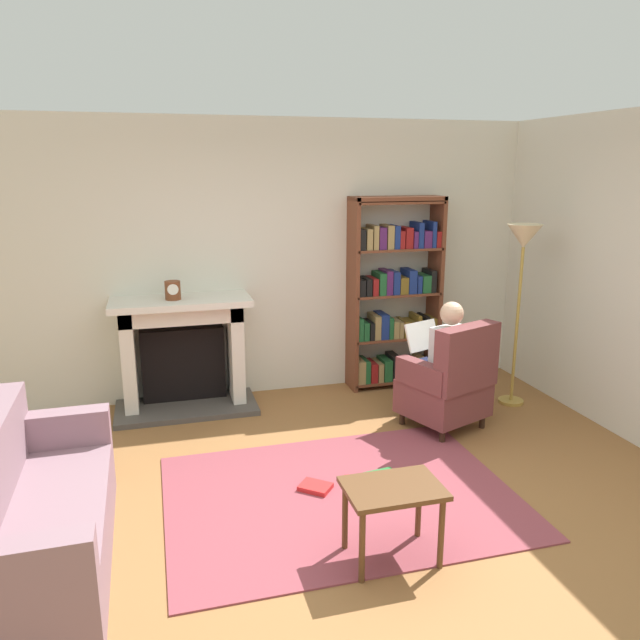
{
  "coord_description": "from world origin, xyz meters",
  "views": [
    {
      "loc": [
        -1.16,
        -3.38,
        2.25
      ],
      "look_at": [
        0.1,
        1.2,
        1.05
      ],
      "focal_mm": 34.37,
      "sensor_mm": 36.0,
      "label": 1
    }
  ],
  "objects_px": {
    "armchair_reading": "(450,383)",
    "sofa_floral": "(31,517)",
    "side_table": "(393,498)",
    "floor_lamp": "(523,253)",
    "mantel_clock": "(173,290)",
    "bookshelf": "(394,296)",
    "seated_reader": "(441,358)",
    "fireplace": "(183,349)"
  },
  "relations": [
    {
      "from": "armchair_reading",
      "to": "seated_reader",
      "type": "bearing_deg",
      "value": -90.0
    },
    {
      "from": "mantel_clock",
      "to": "bookshelf",
      "type": "height_order",
      "value": "bookshelf"
    },
    {
      "from": "mantel_clock",
      "to": "seated_reader",
      "type": "relative_size",
      "value": 0.15
    },
    {
      "from": "bookshelf",
      "to": "sofa_floral",
      "type": "bearing_deg",
      "value": -143.45
    },
    {
      "from": "mantel_clock",
      "to": "armchair_reading",
      "type": "relative_size",
      "value": 0.17
    },
    {
      "from": "bookshelf",
      "to": "floor_lamp",
      "type": "xyz_separation_m",
      "value": [
        0.93,
        -0.8,
        0.52
      ]
    },
    {
      "from": "mantel_clock",
      "to": "seated_reader",
      "type": "height_order",
      "value": "mantel_clock"
    },
    {
      "from": "bookshelf",
      "to": "seated_reader",
      "type": "xyz_separation_m",
      "value": [
        0.01,
        -1.08,
        -0.33
      ]
    },
    {
      "from": "side_table",
      "to": "floor_lamp",
      "type": "bearing_deg",
      "value": 44.02
    },
    {
      "from": "bookshelf",
      "to": "floor_lamp",
      "type": "relative_size",
      "value": 1.13
    },
    {
      "from": "seated_reader",
      "to": "floor_lamp",
      "type": "xyz_separation_m",
      "value": [
        0.92,
        0.28,
        0.85
      ]
    },
    {
      "from": "armchair_reading",
      "to": "floor_lamp",
      "type": "distance_m",
      "value": 1.42
    },
    {
      "from": "fireplace",
      "to": "armchair_reading",
      "type": "relative_size",
      "value": 1.34
    },
    {
      "from": "seated_reader",
      "to": "floor_lamp",
      "type": "relative_size",
      "value": 0.66
    },
    {
      "from": "mantel_clock",
      "to": "sofa_floral",
      "type": "distance_m",
      "value": 2.5
    },
    {
      "from": "sofa_floral",
      "to": "seated_reader",
      "type": "bearing_deg",
      "value": -69.34
    },
    {
      "from": "side_table",
      "to": "floor_lamp",
      "type": "distance_m",
      "value": 3.04
    },
    {
      "from": "fireplace",
      "to": "bookshelf",
      "type": "xyz_separation_m",
      "value": [
        2.14,
        0.04,
        0.38
      ]
    },
    {
      "from": "fireplace",
      "to": "mantel_clock",
      "type": "height_order",
      "value": "mantel_clock"
    },
    {
      "from": "seated_reader",
      "to": "side_table",
      "type": "distance_m",
      "value": 2.05
    },
    {
      "from": "armchair_reading",
      "to": "bookshelf",
      "type": "bearing_deg",
      "value": -108.62
    },
    {
      "from": "seated_reader",
      "to": "mantel_clock",
      "type": "bearing_deg",
      "value": -44.14
    },
    {
      "from": "seated_reader",
      "to": "bookshelf",
      "type": "bearing_deg",
      "value": -110.62
    },
    {
      "from": "mantel_clock",
      "to": "fireplace",
      "type": "bearing_deg",
      "value": 57.01
    },
    {
      "from": "armchair_reading",
      "to": "floor_lamp",
      "type": "height_order",
      "value": "floor_lamp"
    },
    {
      "from": "bookshelf",
      "to": "mantel_clock",
      "type": "bearing_deg",
      "value": -176.48
    },
    {
      "from": "fireplace",
      "to": "sofa_floral",
      "type": "xyz_separation_m",
      "value": [
        -0.98,
        -2.28,
        -0.25
      ]
    },
    {
      "from": "side_table",
      "to": "sofa_floral",
      "type": "bearing_deg",
      "value": 166.89
    },
    {
      "from": "seated_reader",
      "to": "sofa_floral",
      "type": "relative_size",
      "value": 0.67
    },
    {
      "from": "mantel_clock",
      "to": "bookshelf",
      "type": "relative_size",
      "value": 0.09
    },
    {
      "from": "sofa_floral",
      "to": "bookshelf",
      "type": "bearing_deg",
      "value": -54.34
    },
    {
      "from": "sofa_floral",
      "to": "side_table",
      "type": "distance_m",
      "value": 2.06
    },
    {
      "from": "armchair_reading",
      "to": "sofa_floral",
      "type": "distance_m",
      "value": 3.37
    },
    {
      "from": "armchair_reading",
      "to": "sofa_floral",
      "type": "xyz_separation_m",
      "value": [
        -3.17,
        -1.13,
        -0.1
      ]
    },
    {
      "from": "seated_reader",
      "to": "floor_lamp",
      "type": "bearing_deg",
      "value": 175.72
    },
    {
      "from": "seated_reader",
      "to": "fireplace",
      "type": "bearing_deg",
      "value": -46.93
    },
    {
      "from": "floor_lamp",
      "to": "sofa_floral",
      "type": "bearing_deg",
      "value": -159.5
    },
    {
      "from": "bookshelf",
      "to": "armchair_reading",
      "type": "relative_size",
      "value": 2.02
    },
    {
      "from": "mantel_clock",
      "to": "armchair_reading",
      "type": "xyz_separation_m",
      "value": [
        2.26,
        -1.05,
        -0.73
      ]
    },
    {
      "from": "bookshelf",
      "to": "side_table",
      "type": "bearing_deg",
      "value": -111.92
    },
    {
      "from": "side_table",
      "to": "floor_lamp",
      "type": "height_order",
      "value": "floor_lamp"
    },
    {
      "from": "fireplace",
      "to": "bookshelf",
      "type": "bearing_deg",
      "value": 0.98
    }
  ]
}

